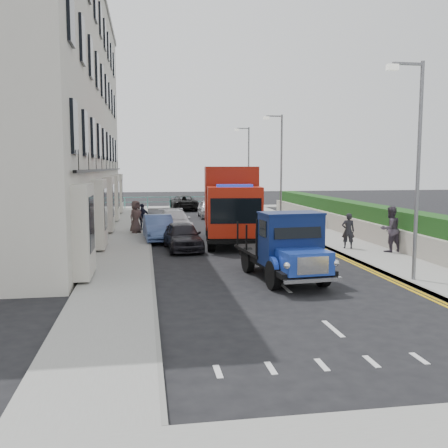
# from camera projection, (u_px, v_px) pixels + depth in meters

# --- Properties ---
(ground) EXTENTS (120.00, 120.00, 0.00)m
(ground) POSITION_uv_depth(u_px,v_px,m) (269.00, 274.00, 17.47)
(ground) COLOR black
(ground) RESTS_ON ground
(pavement_west) EXTENTS (2.40, 38.00, 0.12)m
(pavement_west) POSITION_uv_depth(u_px,v_px,m) (127.00, 240.00, 25.47)
(pavement_west) COLOR gray
(pavement_west) RESTS_ON ground
(pavement_east) EXTENTS (2.60, 38.00, 0.12)m
(pavement_east) POSITION_uv_depth(u_px,v_px,m) (323.00, 235.00, 27.12)
(pavement_east) COLOR gray
(pavement_east) RESTS_ON ground
(promenade) EXTENTS (30.00, 2.50, 0.12)m
(promenade) POSITION_uv_depth(u_px,v_px,m) (192.00, 207.00, 45.91)
(promenade) COLOR gray
(promenade) RESTS_ON ground
(sea_plane) EXTENTS (120.00, 120.00, 0.00)m
(sea_plane) POSITION_uv_depth(u_px,v_px,m) (173.00, 192.00, 76.33)
(sea_plane) COLOR #4F5B6C
(sea_plane) RESTS_ON ground
(terrace_west) EXTENTS (6.31, 30.20, 14.25)m
(terrace_west) POSITION_uv_depth(u_px,v_px,m) (49.00, 106.00, 27.92)
(terrace_west) COLOR beige
(terrace_west) RESTS_ON ground
(garden_east) EXTENTS (1.45, 28.00, 1.75)m
(garden_east) POSITION_uv_depth(u_px,v_px,m) (357.00, 219.00, 27.33)
(garden_east) COLOR #B2AD9E
(garden_east) RESTS_ON ground
(seafront_railing) EXTENTS (13.00, 0.08, 1.11)m
(seafront_railing) POSITION_uv_depth(u_px,v_px,m) (192.00, 202.00, 45.07)
(seafront_railing) COLOR #59B2A5
(seafront_railing) RESTS_ON ground
(lamp_near) EXTENTS (1.23, 0.18, 7.00)m
(lamp_near) POSITION_uv_depth(u_px,v_px,m) (415.00, 159.00, 15.71)
(lamp_near) COLOR slate
(lamp_near) RESTS_ON ground
(lamp_mid) EXTENTS (1.23, 0.18, 7.00)m
(lamp_mid) POSITION_uv_depth(u_px,v_px,m) (279.00, 163.00, 31.41)
(lamp_mid) COLOR slate
(lamp_mid) RESTS_ON ground
(lamp_far) EXTENTS (1.23, 0.18, 7.00)m
(lamp_far) POSITION_uv_depth(u_px,v_px,m) (247.00, 164.00, 41.22)
(lamp_far) COLOR slate
(lamp_far) RESTS_ON ground
(bedford_lorry) EXTENTS (2.31, 4.94, 2.27)m
(bedford_lorry) POSITION_uv_depth(u_px,v_px,m) (289.00, 251.00, 16.15)
(bedford_lorry) COLOR black
(bedford_lorry) RESTS_ON ground
(red_lorry) EXTENTS (3.18, 7.41, 3.77)m
(red_lorry) POSITION_uv_depth(u_px,v_px,m) (230.00, 202.00, 24.97)
(red_lorry) COLOR black
(red_lorry) RESTS_ON ground
(parked_car_front) EXTENTS (1.79, 3.87, 1.28)m
(parked_car_front) POSITION_uv_depth(u_px,v_px,m) (183.00, 236.00, 22.56)
(parked_car_front) COLOR black
(parked_car_front) RESTS_ON ground
(parked_car_mid) EXTENTS (1.64, 4.06, 1.31)m
(parked_car_mid) POSITION_uv_depth(u_px,v_px,m) (158.00, 228.00, 25.45)
(parked_car_mid) COLOR #4C66A4
(parked_car_mid) RESTS_ON ground
(parked_car_rear) EXTENTS (2.00, 4.46, 1.27)m
(parked_car_rear) POSITION_uv_depth(u_px,v_px,m) (174.00, 221.00, 28.76)
(parked_car_rear) COLOR silver
(parked_car_rear) RESTS_ON ground
(seafront_car_left) EXTENTS (2.28, 4.72, 1.30)m
(seafront_car_left) POSITION_uv_depth(u_px,v_px,m) (184.00, 203.00, 43.75)
(seafront_car_left) COLOR black
(seafront_car_left) RESTS_ON ground
(seafront_car_right) EXTENTS (1.61, 3.93, 1.33)m
(seafront_car_right) POSITION_uv_depth(u_px,v_px,m) (209.00, 209.00, 37.14)
(seafront_car_right) COLOR silver
(seafront_car_right) RESTS_ON ground
(pedestrian_east_near) EXTENTS (0.65, 0.51, 1.58)m
(pedestrian_east_near) POSITION_uv_depth(u_px,v_px,m) (348.00, 231.00, 22.29)
(pedestrian_east_near) COLOR black
(pedestrian_east_near) RESTS_ON pavement_east
(pedestrian_east_far) EXTENTS (1.09, 0.94, 1.96)m
(pedestrian_east_far) POSITION_uv_depth(u_px,v_px,m) (390.00, 229.00, 21.33)
(pedestrian_east_far) COLOR #3C343F
(pedestrian_east_far) RESTS_ON pavement_east
(pedestrian_west_near) EXTENTS (0.96, 0.77, 1.52)m
(pedestrian_west_near) POSITION_uv_depth(u_px,v_px,m) (143.00, 217.00, 28.78)
(pedestrian_west_near) COLOR black
(pedestrian_west_near) RESTS_ON pavement_west
(pedestrian_west_far) EXTENTS (1.02, 1.02, 1.79)m
(pedestrian_west_far) POSITION_uv_depth(u_px,v_px,m) (136.00, 217.00, 27.54)
(pedestrian_west_far) COLOR #463632
(pedestrian_west_far) RESTS_ON pavement_west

